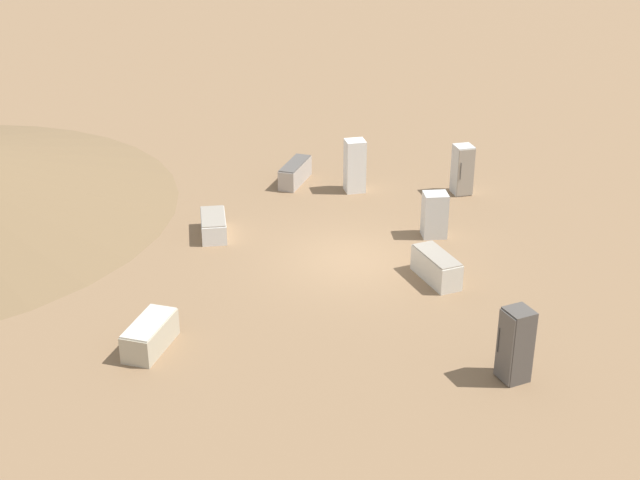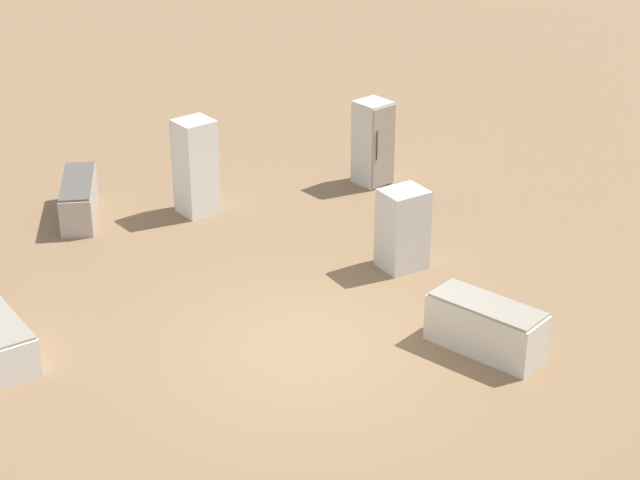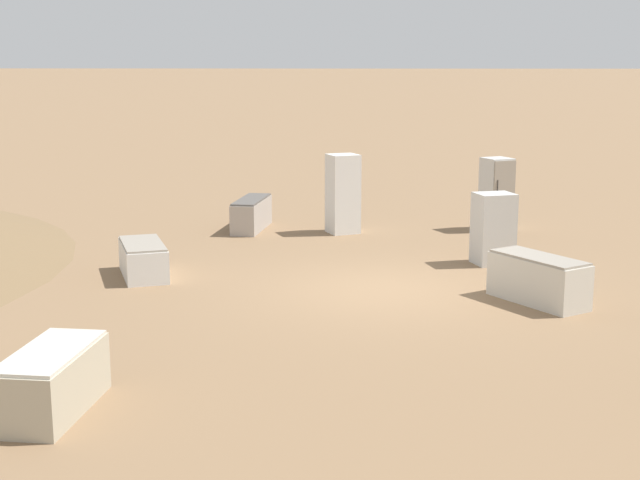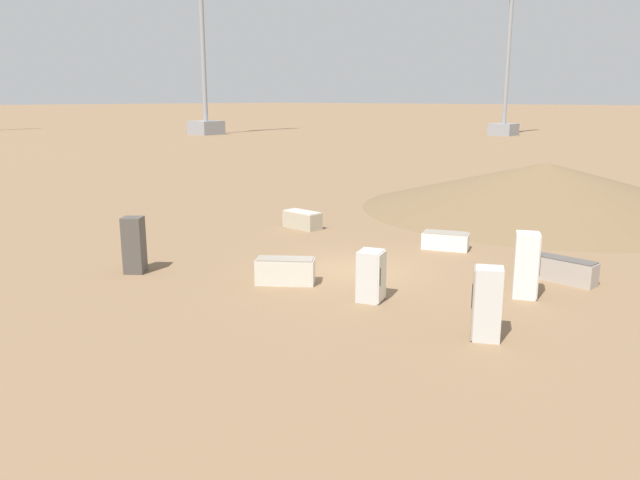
% 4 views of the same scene
% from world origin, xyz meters
% --- Properties ---
extents(ground_plane, '(1000.00, 1000.00, 0.00)m').
position_xyz_m(ground_plane, '(0.00, 0.00, 0.00)').
color(ground_plane, '#846647').
extents(discarded_fridge_1, '(0.88, 0.85, 1.41)m').
position_xyz_m(discarded_fridge_1, '(-2.15, -2.20, 0.71)').
color(discarded_fridge_1, silver).
rests_on(discarded_fridge_1, ground_plane).
extents(discarded_fridge_2, '(0.77, 1.97, 0.74)m').
position_xyz_m(discarded_fridge_2, '(3.11, -5.58, 0.37)').
color(discarded_fridge_2, '#A89E93').
rests_on(discarded_fridge_2, ground_plane).
extents(discarded_fridge_3, '(0.86, 0.86, 1.84)m').
position_xyz_m(discarded_fridge_3, '(0.92, -5.28, 0.92)').
color(discarded_fridge_3, white).
rests_on(discarded_fridge_3, ground_plane).
extents(discarded_fridge_6, '(0.82, 0.85, 1.71)m').
position_xyz_m(discarded_fridge_6, '(-2.70, -5.87, 0.86)').
color(discarded_fridge_6, silver).
rests_on(discarded_fridge_6, ground_plane).
extents(discarded_fridge_7, '(1.57, 1.81, 0.79)m').
position_xyz_m(discarded_fridge_7, '(-2.53, 0.69, 0.39)').
color(discarded_fridge_7, beige).
rests_on(discarded_fridge_7, ground_plane).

